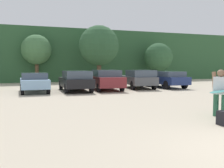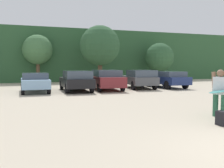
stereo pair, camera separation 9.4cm
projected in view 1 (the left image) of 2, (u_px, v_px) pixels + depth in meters
The scene contains 12 objects.
hillside_ridge at pixel (56, 57), 34.89m from camera, with size 108.00×12.00×6.26m, color #2D5633.
tree_ridge_back at pixel (36, 50), 27.51m from camera, with size 3.23×3.23×5.22m.
tree_far_left at pixel (99, 46), 27.29m from camera, with size 4.29×4.29×6.17m.
tree_center_left at pixel (158, 57), 30.92m from camera, with size 3.43×3.43×4.61m.
parked_car_sky_blue at pixel (34, 82), 17.83m from camera, with size 1.86×4.07×1.37m.
parked_car_black at pixel (76, 80), 18.53m from camera, with size 2.04×4.58×1.51m.
parked_car_maroon at pixel (105, 79), 19.73m from camera, with size 2.29×4.89×1.55m.
parked_car_dark_gray at pixel (138, 78), 21.03m from camera, with size 2.48×4.62×1.53m.
parked_car_navy at pixel (166, 79), 21.73m from camera, with size 2.00×4.64×1.40m.
person_adult at pixel (220, 90), 9.30m from camera, with size 0.47×0.66×1.73m.
surfboard_teal at pixel (223, 91), 9.28m from camera, with size 2.28×1.76×0.15m.
backpack_dropped at pixel (223, 118), 7.98m from camera, with size 0.24×0.34×0.45m.
Camera 1 is at (-4.73, -3.97, 1.86)m, focal length 40.93 mm.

